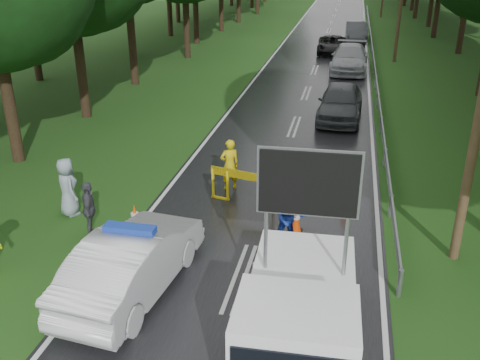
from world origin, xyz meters
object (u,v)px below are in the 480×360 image
(civilian, at_px, (289,218))
(queue_car_second, at_px, (350,58))
(work_truck, at_px, (299,316))
(barrier, at_px, (250,181))
(queue_car_first, at_px, (340,102))
(officer, at_px, (230,165))
(queue_car_fourth, at_px, (356,32))
(queue_car_third, at_px, (332,45))
(police_sedan, at_px, (133,262))

(civilian, xyz_separation_m, queue_car_second, (1.19, 22.53, -0.02))
(work_truck, distance_m, barrier, 6.78)
(civilian, height_order, queue_car_first, civilian)
(work_truck, bearing_deg, civilian, 97.20)
(officer, bearing_deg, civilian, 97.01)
(work_truck, relative_size, queue_car_fourth, 1.05)
(queue_car_first, bearing_deg, barrier, -101.81)
(civilian, height_order, queue_car_fourth, civilian)
(barrier, bearing_deg, queue_car_first, 89.11)
(officer, bearing_deg, queue_car_third, -123.53)
(barrier, xyz_separation_m, queue_car_second, (2.64, 20.35, -0.02))
(police_sedan, relative_size, queue_car_third, 1.06)
(work_truck, bearing_deg, queue_car_first, 87.22)
(barrier, height_order, officer, officer)
(civilian, bearing_deg, police_sedan, -157.00)
(queue_car_second, bearing_deg, queue_car_third, 104.34)
(queue_car_second, distance_m, queue_car_third, 6.15)
(barrier, relative_size, queue_car_second, 0.46)
(barrier, bearing_deg, queue_car_fourth, 97.84)
(queue_car_second, bearing_deg, civilian, -91.40)
(work_truck, xyz_separation_m, civilian, (-0.67, 4.26, -0.21))
(officer, height_order, queue_car_first, officer)
(queue_car_first, distance_m, queue_car_third, 16.75)
(work_truck, distance_m, queue_car_third, 32.80)
(police_sedan, distance_m, queue_car_third, 31.43)
(barrier, xyz_separation_m, officer, (-0.88, 1.08, 0.03))
(police_sedan, relative_size, officer, 2.83)
(police_sedan, distance_m, queue_car_first, 15.16)
(civilian, relative_size, queue_car_first, 0.35)
(officer, bearing_deg, queue_car_second, -128.99)
(civilian, distance_m, queue_car_first, 11.86)
(queue_car_second, relative_size, queue_car_third, 1.22)
(queue_car_first, bearing_deg, queue_car_fourth, 90.69)
(officer, xyz_separation_m, queue_car_second, (3.53, 19.27, -0.05))
(work_truck, relative_size, queue_car_third, 1.07)
(queue_car_third, bearing_deg, queue_car_fourth, 73.10)
(barrier, height_order, queue_car_first, queue_car_first)
(officer, bearing_deg, work_truck, 83.19)
(queue_car_fourth, bearing_deg, barrier, -98.27)
(work_truck, height_order, queue_car_third, work_truck)
(police_sedan, xyz_separation_m, queue_car_first, (4.20, 14.57, 0.04))
(officer, xyz_separation_m, queue_car_third, (2.17, 25.27, -0.22))
(civilian, bearing_deg, queue_car_second, 69.70)
(queue_car_fourth, bearing_deg, queue_car_first, -94.50)
(police_sedan, xyz_separation_m, civilian, (3.25, 2.75, 0.06))
(queue_car_fourth, bearing_deg, civilian, -95.56)
(police_sedan, height_order, civilian, police_sedan)
(queue_car_first, bearing_deg, officer, -108.81)
(queue_car_second, bearing_deg, police_sedan, -98.33)
(queue_car_second, bearing_deg, officer, -98.74)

